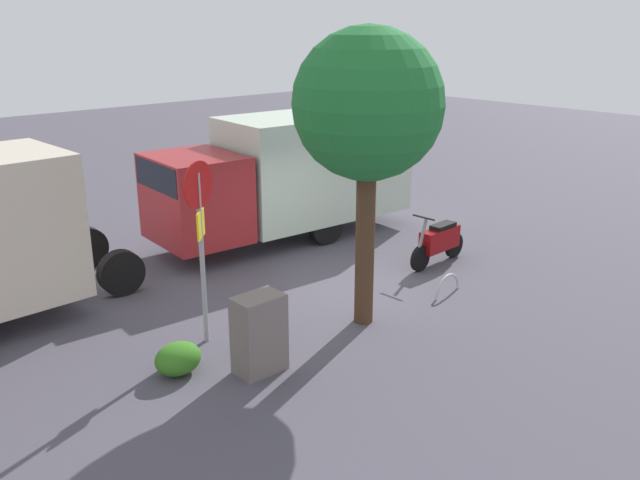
{
  "coord_description": "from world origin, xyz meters",
  "views": [
    {
      "loc": [
        8.54,
        9.02,
        5.14
      ],
      "look_at": [
        0.54,
        0.25,
        1.21
      ],
      "focal_mm": 37.59,
      "sensor_mm": 36.0,
      "label": 1
    }
  ],
  "objects": [
    {
      "name": "box_truck_near",
      "position": [
        -1.38,
        -3.15,
        1.63
      ],
      "size": [
        8.36,
        2.79,
        2.96
      ],
      "rotation": [
        0.0,
        0.0,
        -0.08
      ],
      "color": "black",
      "rests_on": "ground"
    },
    {
      "name": "motorcycle",
      "position": [
        -2.74,
        0.52,
        0.52
      ],
      "size": [
        1.81,
        0.55,
        1.2
      ],
      "rotation": [
        0.0,
        0.0,
        0.04
      ],
      "color": "black",
      "rests_on": "ground"
    },
    {
      "name": "ground_plane",
      "position": [
        0.0,
        0.0,
        0.0
      ],
      "size": [
        60.0,
        60.0,
        0.0
      ],
      "primitive_type": "plane",
      "color": "#4B4753"
    },
    {
      "name": "shrub_near_sign",
      "position": [
        4.04,
        0.89,
        0.25
      ],
      "size": [
        0.73,
        0.6,
        0.5
      ],
      "primitive_type": "ellipsoid",
      "color": "#36771F",
      "rests_on": "ground"
    },
    {
      "name": "street_tree",
      "position": [
        0.62,
        1.49,
        3.78
      ],
      "size": [
        2.49,
        2.49,
        5.08
      ],
      "color": "#47301E",
      "rests_on": "ground"
    },
    {
      "name": "utility_cabinet",
      "position": [
        3.06,
        1.65,
        0.62
      ],
      "size": [
        0.75,
        0.49,
        1.23
      ],
      "primitive_type": "cube",
      "rotation": [
        0.0,
        0.0,
        0.0
      ],
      "color": "slate",
      "rests_on": "ground"
    },
    {
      "name": "stop_sign",
      "position": [
        3.12,
        0.26,
        2.04
      ],
      "size": [
        0.71,
        0.33,
        3.07
      ],
      "color": "#9E9EA3",
      "rests_on": "ground"
    },
    {
      "name": "bike_rack_hoop",
      "position": [
        -1.48,
        1.74,
        0.0
      ],
      "size": [
        0.85,
        0.14,
        0.85
      ],
      "primitive_type": "torus",
      "rotation": [
        1.57,
        0.0,
        0.1
      ],
      "color": "#B7B7BC",
      "rests_on": "ground"
    }
  ]
}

